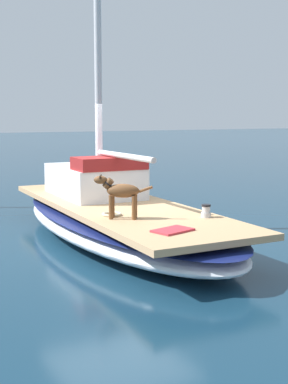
% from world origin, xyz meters
% --- Properties ---
extents(ground_plane, '(120.00, 120.00, 0.00)m').
position_xyz_m(ground_plane, '(0.00, 0.00, 0.00)').
color(ground_plane, '#143347').
extents(sailboat_main, '(2.67, 7.29, 0.66)m').
position_xyz_m(sailboat_main, '(0.00, 0.00, 0.34)').
color(sailboat_main, white).
rests_on(sailboat_main, ground).
extents(mast_main, '(0.14, 2.27, 6.78)m').
position_xyz_m(mast_main, '(0.02, 0.74, 3.69)').
color(mast_main, silver).
rests_on(mast_main, sailboat_main).
extents(cabin_house, '(1.45, 2.25, 0.84)m').
position_xyz_m(cabin_house, '(0.03, 1.12, 1.01)').
color(cabin_house, silver).
rests_on(cabin_house, sailboat_main).
extents(dog_brown, '(0.82, 0.60, 0.70)m').
position_xyz_m(dog_brown, '(-0.58, -1.28, 1.08)').
color(dog_brown, brown).
rests_on(dog_brown, sailboat_main).
extents(deck_winch, '(0.16, 0.16, 0.21)m').
position_xyz_m(deck_winch, '(0.68, -1.84, 0.76)').
color(deck_winch, '#B7B7BC').
rests_on(deck_winch, sailboat_main).
extents(coiled_rope, '(0.32, 0.32, 0.04)m').
position_xyz_m(coiled_rope, '(-0.58, -0.98, 0.68)').
color(coiled_rope, beige).
rests_on(coiled_rope, sailboat_main).
extents(deck_towel, '(0.64, 0.50, 0.03)m').
position_xyz_m(deck_towel, '(-0.34, -2.48, 0.68)').
color(deck_towel, '#C6333D').
rests_on(deck_towel, sailboat_main).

